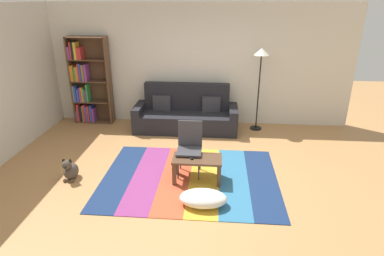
# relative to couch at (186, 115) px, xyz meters

# --- Properties ---
(ground_plane) EXTENTS (14.00, 14.00, 0.00)m
(ground_plane) POSITION_rel_couch_xyz_m (0.26, -2.02, -0.34)
(ground_plane) COLOR #B27F4C
(back_wall) EXTENTS (6.80, 0.10, 2.70)m
(back_wall) POSITION_rel_couch_xyz_m (0.26, 0.53, 1.01)
(back_wall) COLOR silver
(back_wall) RESTS_ON ground_plane
(left_wall) EXTENTS (0.10, 5.50, 2.70)m
(left_wall) POSITION_rel_couch_xyz_m (-3.14, -1.27, 1.01)
(left_wall) COLOR beige
(left_wall) RESTS_ON ground_plane
(rug) EXTENTS (2.85, 2.17, 0.01)m
(rug) POSITION_rel_couch_xyz_m (0.28, -2.14, -0.33)
(rug) COLOR navy
(rug) RESTS_ON ground_plane
(couch) EXTENTS (2.26, 0.80, 1.00)m
(couch) POSITION_rel_couch_xyz_m (0.00, 0.00, 0.00)
(couch) COLOR black
(couch) RESTS_ON ground_plane
(bookshelf) EXTENTS (0.90, 0.28, 1.98)m
(bookshelf) POSITION_rel_couch_xyz_m (-2.33, 0.28, 0.59)
(bookshelf) COLOR brown
(bookshelf) RESTS_ON ground_plane
(coffee_table) EXTENTS (0.78, 0.42, 0.40)m
(coffee_table) POSITION_rel_couch_xyz_m (0.40, -2.20, -0.01)
(coffee_table) COLOR #513826
(coffee_table) RESTS_ON rug
(pouf) EXTENTS (0.68, 0.41, 0.23)m
(pouf) POSITION_rel_couch_xyz_m (0.53, -2.89, -0.21)
(pouf) COLOR white
(pouf) RESTS_ON rug
(dog) EXTENTS (0.22, 0.35, 0.40)m
(dog) POSITION_rel_couch_xyz_m (-1.66, -2.32, -0.18)
(dog) COLOR #473D33
(dog) RESTS_ON ground_plane
(standing_lamp) EXTENTS (0.32, 0.32, 1.79)m
(standing_lamp) POSITION_rel_couch_xyz_m (1.57, 0.14, 1.16)
(standing_lamp) COLOR black
(standing_lamp) RESTS_ON ground_plane
(tv_remote) EXTENTS (0.11, 0.15, 0.02)m
(tv_remote) POSITION_rel_couch_xyz_m (0.29, -2.21, 0.08)
(tv_remote) COLOR black
(tv_remote) RESTS_ON coffee_table
(folding_chair) EXTENTS (0.40, 0.40, 0.90)m
(folding_chair) POSITION_rel_couch_xyz_m (0.26, -1.94, 0.20)
(folding_chair) COLOR #38383D
(folding_chair) RESTS_ON ground_plane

